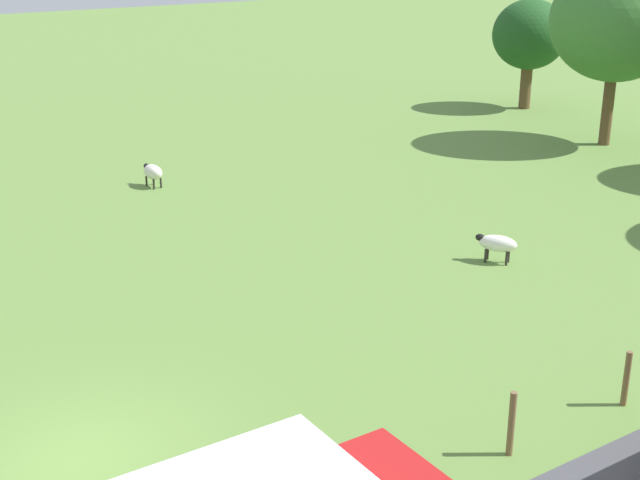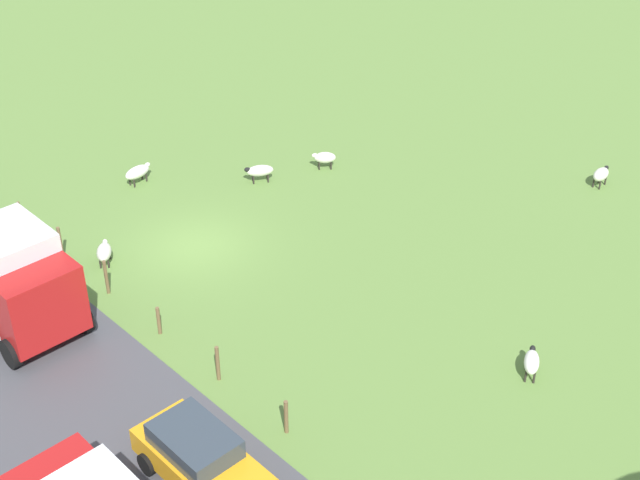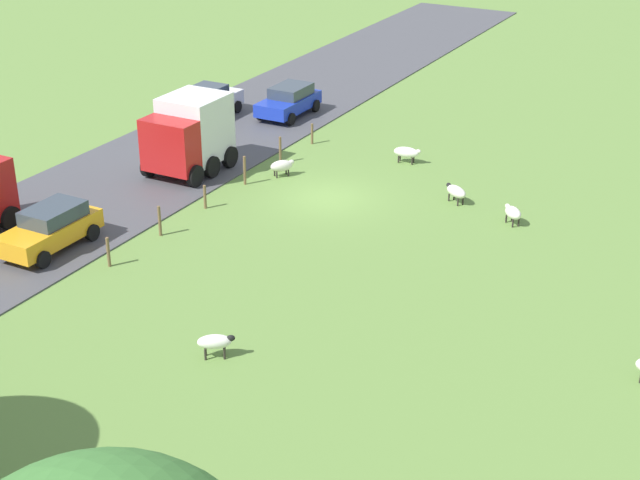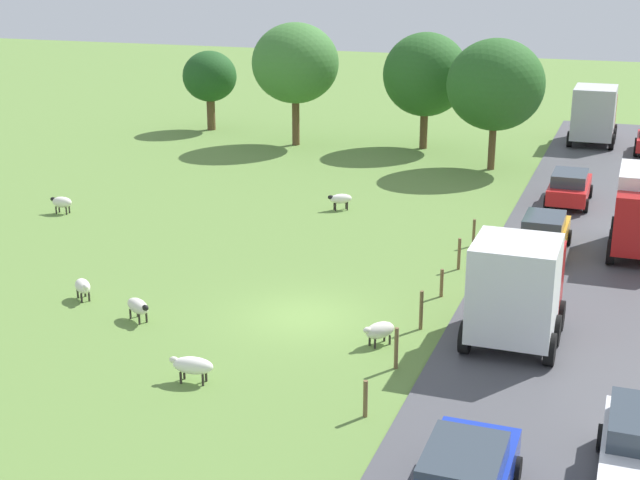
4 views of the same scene
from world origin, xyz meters
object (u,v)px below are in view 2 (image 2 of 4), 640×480
sheep_5 (532,362)px  car_3 (201,459)px  sheep_3 (601,174)px  truck_0 (19,282)px  sheep_1 (260,171)px  sheep_0 (138,172)px  sheep_4 (325,158)px  sheep_2 (104,252)px

sheep_5 → car_3: size_ratio=0.28×
sheep_3 → truck_0: bearing=-19.3°
sheep_1 → car_3: 16.31m
sheep_0 → sheep_4: 7.82m
sheep_5 → sheep_1: bearing=-97.7°
car_3 → sheep_0: bearing=-118.1°
sheep_0 → sheep_5: size_ratio=1.16×
sheep_2 → sheep_1: bearing=-174.1°
sheep_2 → sheep_4: (-10.71, 0.17, 0.01)m
sheep_5 → sheep_0: bearing=-84.6°
truck_0 → sheep_1: bearing=-168.6°
sheep_2 → sheep_5: 15.21m
sheep_5 → sheep_4: bearing=-109.0°
sheep_2 → sheep_5: (-5.95, 14.00, 0.05)m
sheep_2 → sheep_4: 10.71m
sheep_5 → truck_0: truck_0 is taller
sheep_1 → sheep_2: sheep_1 is taller
sheep_1 → sheep_2: (7.94, 0.82, -0.02)m
sheep_4 → car_3: size_ratio=0.24×
car_3 → sheep_5: bearing=160.6°
sheep_0 → sheep_2: size_ratio=1.18×
sheep_1 → sheep_5: (1.99, 14.82, 0.03)m
sheep_0 → sheep_5: bearing=95.4°
sheep_3 → sheep_0: bearing=-44.3°
sheep_5 → sheep_3: bearing=-157.6°
sheep_3 → sheep_5: sheep_3 is taller
sheep_4 → sheep_5: bearing=71.0°
truck_0 → car_3: truck_0 is taller
truck_0 → car_3: bearing=90.8°
sheep_4 → sheep_5: size_ratio=0.88×
sheep_2 → truck_0: size_ratio=0.29×
sheep_1 → sheep_4: size_ratio=1.20×
sheep_2 → sheep_3: 20.02m
sheep_3 → sheep_5: (11.88, 4.89, 0.00)m
sheep_0 → car_3: size_ratio=0.32×
sheep_1 → car_3: size_ratio=0.30×
sheep_3 → truck_0: (21.65, -7.57, 1.29)m
sheep_0 → sheep_1: (-3.72, 3.37, -0.01)m
car_3 → truck_0: bearing=-89.2°
sheep_1 → sheep_4: bearing=160.3°
sheep_0 → sheep_1: size_ratio=1.09×
sheep_1 → sheep_5: 14.95m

